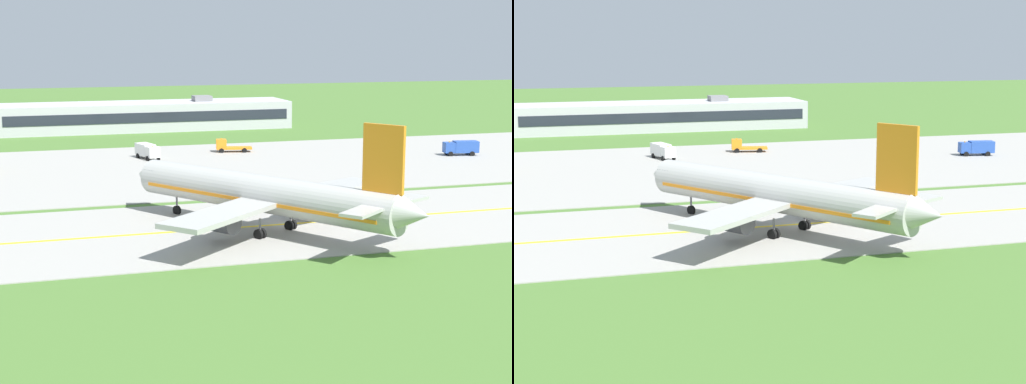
# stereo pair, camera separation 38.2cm
# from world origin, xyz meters

# --- Properties ---
(ground_plane) EXTENTS (500.00, 500.00, 0.00)m
(ground_plane) POSITION_xyz_m (0.00, 0.00, 0.00)
(ground_plane) COLOR #47702D
(taxiway_strip) EXTENTS (240.00, 28.00, 0.10)m
(taxiway_strip) POSITION_xyz_m (0.00, 0.00, 0.05)
(taxiway_strip) COLOR #9E9B93
(taxiway_strip) RESTS_ON ground
(apron_pad) EXTENTS (140.00, 52.00, 0.10)m
(apron_pad) POSITION_xyz_m (10.00, 42.00, 0.05)
(apron_pad) COLOR #9E9B93
(apron_pad) RESTS_ON ground
(taxiway_centreline) EXTENTS (220.00, 0.60, 0.01)m
(taxiway_centreline) POSITION_xyz_m (0.00, 0.00, 0.11)
(taxiway_centreline) COLOR yellow
(taxiway_centreline) RESTS_ON taxiway_strip
(airplane_lead) EXTENTS (29.32, 35.12, 12.70)m
(airplane_lead) POSITION_xyz_m (-3.88, -2.64, 4.13)
(airplane_lead) COLOR #ADADA8
(airplane_lead) RESTS_ON ground
(service_truck_fuel) EXTENTS (3.59, 6.33, 2.60)m
(service_truck_fuel) POSITION_xyz_m (-7.39, 52.89, 1.53)
(service_truck_fuel) COLOR silver
(service_truck_fuel) RESTS_ON ground
(service_truck_catering) EXTENTS (6.29, 3.25, 2.60)m
(service_truck_catering) POSITION_xyz_m (45.91, 41.10, 1.53)
(service_truck_catering) COLOR #264CA5
(service_truck_catering) RESTS_ON ground
(service_truck_pushback) EXTENTS (6.68, 3.36, 2.59)m
(service_truck_pushback) POSITION_xyz_m (7.87, 56.86, 1.18)
(service_truck_pushback) COLOR orange
(service_truck_pushback) RESTS_ON ground
(terminal_building) EXTENTS (63.99, 14.09, 7.28)m
(terminal_building) POSITION_xyz_m (-0.31, 96.97, 3.05)
(terminal_building) COLOR #B2B2B7
(terminal_building) RESTS_ON ground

